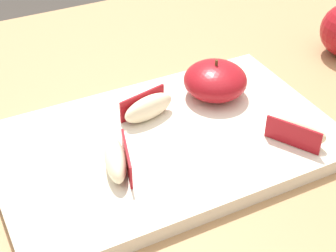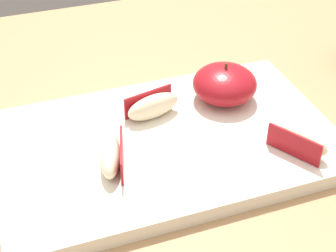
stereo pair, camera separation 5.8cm
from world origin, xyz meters
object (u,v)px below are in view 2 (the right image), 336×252
(cutting_board, at_px, (168,146))
(apple_half_skin_up, at_px, (225,84))
(apple_wedge_right, at_px, (111,155))
(apple_wedge_left, at_px, (299,140))
(apple_wedge_front, at_px, (153,106))

(cutting_board, height_order, apple_half_skin_up, apple_half_skin_up)
(apple_wedge_right, distance_m, apple_wedge_left, 0.21)
(cutting_board, height_order, apple_wedge_front, apple_wedge_front)
(apple_wedge_front, relative_size, apple_wedge_right, 1.00)
(cutting_board, distance_m, apple_wedge_right, 0.08)
(cutting_board, xyz_separation_m, apple_wedge_right, (-0.07, -0.02, 0.02))
(apple_wedge_front, height_order, apple_wedge_left, same)
(cutting_board, height_order, apple_wedge_right, apple_wedge_right)
(cutting_board, xyz_separation_m, apple_wedge_front, (-0.00, 0.05, 0.02))
(cutting_board, distance_m, apple_wedge_left, 0.15)
(apple_wedge_front, bearing_deg, apple_wedge_right, -134.41)
(apple_wedge_left, bearing_deg, cutting_board, 153.02)
(cutting_board, relative_size, apple_wedge_front, 5.45)
(cutting_board, distance_m, apple_wedge_front, 0.06)
(cutting_board, xyz_separation_m, apple_half_skin_up, (0.10, 0.06, 0.03))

